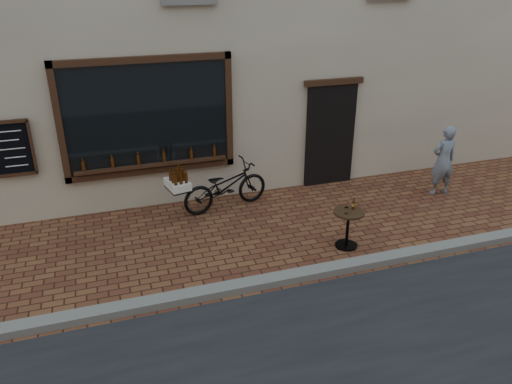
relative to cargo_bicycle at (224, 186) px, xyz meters
name	(u,v)px	position (x,y,z in m)	size (l,w,h in m)	color
ground	(311,284)	(0.61, -2.93, -0.48)	(90.00, 90.00, 0.00)	#54291B
kerb	(306,274)	(0.61, -2.73, -0.42)	(90.00, 0.25, 0.12)	slate
cargo_bicycle	(224,186)	(0.00, 0.00, 0.00)	(2.14, 1.00, 1.01)	black
bistro_table	(348,221)	(1.64, -2.08, 0.00)	(0.53, 0.53, 0.90)	black
pedestrian	(443,160)	(4.50, -0.73, 0.27)	(0.55, 0.36, 1.51)	slate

